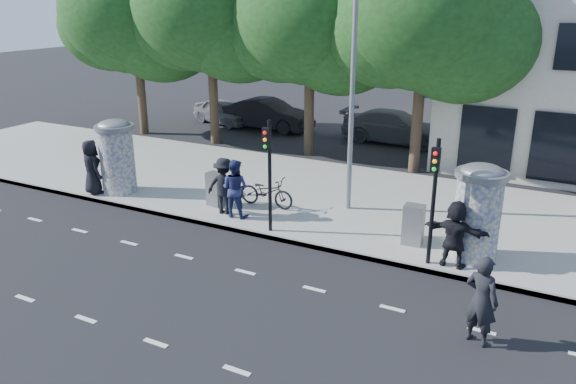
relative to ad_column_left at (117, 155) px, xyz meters
The scene contains 25 objects.
ground 8.63m from the ad_column_left, 32.01° to the right, with size 120.00×120.00×0.00m, color black.
sidewalk 7.94m from the ad_column_left, 22.62° to the left, with size 40.00×8.00×0.15m, color gray.
curb 7.41m from the ad_column_left, ahead, with size 40.00×0.10×0.16m, color slate.
lane_dash_near 9.95m from the ad_column_left, 42.94° to the right, with size 32.00×0.12×0.01m, color silver.
lane_dash_far 7.99m from the ad_column_left, 23.29° to the right, with size 32.00×0.12×0.01m, color silver.
ad_column_left is the anchor object (origin of this frame).
ad_column_right 12.40m from the ad_column_left, ahead, with size 1.36×1.36×2.65m.
traffic_pole_near 6.67m from the ad_column_left, ahead, with size 0.22×0.31×3.40m.
traffic_pole_far 11.44m from the ad_column_left, ahead, with size 0.22×0.31×3.40m.
street_lamp 8.90m from the ad_column_left, 14.94° to the left, with size 0.25×0.93×8.00m.
tree_far_left 10.92m from the ad_column_left, 125.94° to the left, with size 7.20×7.20×9.26m.
tree_mid_left 9.50m from the ad_column_left, 99.23° to the left, with size 7.20×7.20×9.57m.
tree_near_left 10.07m from the ad_column_left, 65.71° to the left, with size 6.80×6.80×8.97m.
tree_center 12.62m from the ad_column_left, 41.88° to the left, with size 7.00×7.00×9.30m.
ped_a 1.00m from the ad_column_left, 140.37° to the right, with size 0.96×0.62×1.96m, color black.
ped_c 5.05m from the ad_column_left, ahead, with size 0.92×0.72×1.89m, color navy.
ped_d 4.60m from the ad_column_left, ahead, with size 1.20×0.69×1.86m, color black.
ped_f 12.02m from the ad_column_left, ahead, with size 1.68×0.60×1.81m, color black.
man_road 13.65m from the ad_column_left, 15.16° to the right, with size 0.72×0.47×1.98m, color black.
bicycle 5.66m from the ad_column_left, 11.26° to the left, with size 1.96×0.68×1.03m, color black.
cabinet_left 4.01m from the ad_column_left, ahead, with size 0.55×0.40×1.15m, color slate.
cabinet_right 10.73m from the ad_column_left, ahead, with size 0.57×0.41×1.18m, color slate.
car_left 12.47m from the ad_column_left, 105.82° to the left, with size 4.06×1.63×1.38m, color slate.
car_mid 11.92m from the ad_column_left, 92.26° to the left, with size 4.96×1.73×1.64m, color black.
car_right 13.91m from the ad_column_left, 61.84° to the left, with size 5.36×2.18×1.56m, color #515558.
Camera 1 is at (7.07, -9.85, 6.87)m, focal length 35.00 mm.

